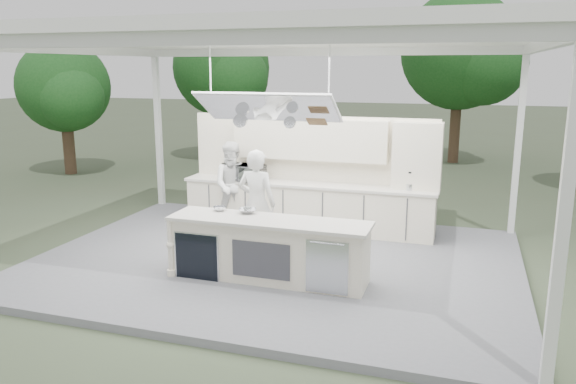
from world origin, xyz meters
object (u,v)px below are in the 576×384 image
(demo_island, at_px, (268,249))
(head_chef, at_px, (257,203))
(back_counter, at_px, (307,206))
(sous_chef, at_px, (234,185))

(demo_island, bearing_deg, head_chef, 119.10)
(back_counter, bearing_deg, head_chef, -101.30)
(demo_island, xyz_separation_m, sous_chef, (-1.61, 2.46, 0.40))
(demo_island, xyz_separation_m, back_counter, (-0.18, 2.81, 0.00))
(back_counter, height_order, sous_chef, sous_chef)
(demo_island, distance_m, back_counter, 2.82)
(demo_island, relative_size, sous_chef, 1.77)
(back_counter, height_order, head_chef, head_chef)
(head_chef, bearing_deg, sous_chef, -50.30)
(sous_chef, bearing_deg, head_chef, -74.60)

